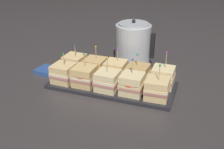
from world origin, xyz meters
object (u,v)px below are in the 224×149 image
(sandwich_front_left, at_px, (85,76))
(sandwich_back_right, at_px, (138,74))
(sandwich_back_far_left, at_px, (75,64))
(sandwich_back_left, at_px, (95,67))
(kettle_steel, at_px, (133,45))
(sandwich_front_far_left, at_px, (64,73))
(sandwich_front_right, at_px, (132,84))
(sandwich_back_far_right, at_px, (163,77))
(sandwich_back_center, at_px, (116,71))
(serving_platter, at_px, (112,85))
(napkin_stack, at_px, (47,70))
(sandwich_front_center, at_px, (108,81))
(sandwich_front_far_right, at_px, (157,89))

(sandwich_front_left, distance_m, sandwich_back_right, 0.26)
(sandwich_back_far_left, xyz_separation_m, sandwich_back_right, (0.34, -0.00, -0.00))
(sandwich_back_left, relative_size, kettle_steel, 0.61)
(sandwich_front_far_left, relative_size, sandwich_back_far_left, 0.98)
(sandwich_front_left, bearing_deg, sandwich_back_far_left, 133.66)
(sandwich_front_right, bearing_deg, sandwich_front_left, 179.76)
(sandwich_front_right, bearing_deg, sandwich_back_far_right, 44.54)
(sandwich_back_center, bearing_deg, serving_platter, -93.49)
(sandwich_back_far_left, bearing_deg, sandwich_front_far_left, -91.24)
(kettle_steel, xyz_separation_m, napkin_stack, (-0.41, -0.26, -0.11))
(sandwich_front_left, xyz_separation_m, sandwich_back_far_left, (-0.11, 0.11, -0.00))
(sandwich_front_center, height_order, sandwich_back_far_right, sandwich_back_far_right)
(sandwich_front_far_left, distance_m, sandwich_back_left, 0.17)
(sandwich_front_left, xyz_separation_m, kettle_steel, (0.14, 0.35, 0.06))
(sandwich_front_right, distance_m, sandwich_front_far_right, 0.11)
(sandwich_front_right, distance_m, kettle_steel, 0.37)
(sandwich_back_right, relative_size, kettle_steel, 0.57)
(sandwich_front_center, bearing_deg, sandwich_front_far_left, 179.20)
(sandwich_front_center, xyz_separation_m, sandwich_front_far_right, (0.23, 0.00, 0.00))
(serving_platter, bearing_deg, sandwich_back_right, 26.14)
(sandwich_front_far_right, relative_size, kettle_steel, 0.62)
(sandwich_front_far_left, relative_size, sandwich_front_right, 0.91)
(serving_platter, xyz_separation_m, sandwich_front_far_right, (0.23, -0.06, 0.05))
(sandwich_back_far_right, bearing_deg, sandwich_front_left, -161.90)
(sandwich_back_far_right, bearing_deg, sandwich_front_far_left, -165.84)
(sandwich_back_center, xyz_separation_m, sandwich_back_right, (0.11, 0.00, -0.00))
(sandwich_front_left, relative_size, sandwich_front_right, 0.97)
(sandwich_front_right, bearing_deg, sandwich_back_center, 135.15)
(sandwich_back_far_left, bearing_deg, sandwich_front_right, -18.49)
(serving_platter, distance_m, sandwich_back_right, 0.14)
(sandwich_front_center, height_order, sandwich_front_far_right, sandwich_front_center)
(sandwich_front_right, relative_size, sandwich_back_far_right, 0.94)
(serving_platter, relative_size, sandwich_front_right, 3.63)
(sandwich_front_center, bearing_deg, sandwich_front_left, 177.66)
(kettle_steel, bearing_deg, serving_platter, -93.73)
(sandwich_front_far_right, bearing_deg, sandwich_front_center, -179.46)
(sandwich_front_far_left, bearing_deg, sandwich_front_center, -0.80)
(kettle_steel, bearing_deg, sandwich_back_right, -68.59)
(sandwich_back_right, distance_m, kettle_steel, 0.26)
(sandwich_front_right, bearing_deg, serving_platter, 153.90)
(sandwich_back_far_left, bearing_deg, sandwich_front_far_right, -14.30)
(sandwich_front_far_left, bearing_deg, napkin_stack, 149.15)
(serving_platter, xyz_separation_m, kettle_steel, (0.02, 0.29, 0.11))
(sandwich_front_right, relative_size, kettle_steel, 0.63)
(serving_platter, distance_m, sandwich_back_left, 0.14)
(sandwich_back_right, height_order, sandwich_back_far_right, sandwich_back_far_right)
(sandwich_front_right, height_order, sandwich_back_left, sandwich_front_right)
(sandwich_front_center, xyz_separation_m, kettle_steel, (0.02, 0.35, 0.06))
(serving_platter, bearing_deg, kettle_steel, 86.27)
(sandwich_back_center, height_order, napkin_stack, sandwich_back_center)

